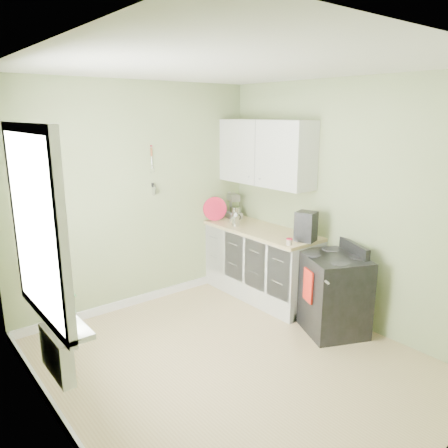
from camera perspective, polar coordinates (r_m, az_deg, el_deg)
floor at (r=4.41m, az=1.18°, el=-17.76°), size 3.20×3.60×0.02m
ceiling at (r=3.76m, az=1.40°, el=20.11°), size 3.20×3.60×0.02m
wall_back at (r=5.35m, az=-11.26°, el=3.46°), size 3.20×0.02×2.70m
wall_left at (r=3.13m, az=-22.09°, el=-5.03°), size 0.02×3.60×2.70m
wall_right at (r=5.02m, az=15.55°, el=2.52°), size 0.02×3.60×2.70m
base_cabinets at (r=5.68m, az=4.87°, el=-5.26°), size 0.60×1.60×0.87m
countertop at (r=5.53m, az=4.89°, el=-0.84°), size 0.64×1.60×0.04m
upper_cabinets at (r=5.53m, az=5.42°, el=9.26°), size 0.35×1.40×0.80m
window at (r=3.36m, az=-23.46°, el=-0.32°), size 0.06×1.14×1.44m
window_sill at (r=3.59m, az=-21.26°, el=-10.52°), size 0.18×1.14×0.04m
radiator at (r=3.69m, az=-21.00°, el=-15.57°), size 0.12×0.50×0.35m
wall_utensils at (r=5.38m, az=-9.32°, el=5.93°), size 0.02×0.14×0.58m
stove at (r=4.94m, az=14.03°, el=-8.71°), size 0.87×0.88×0.97m
stand_mixer at (r=6.11m, az=1.06°, el=2.36°), size 0.25×0.33×0.37m
kettle at (r=5.63m, az=1.51°, el=0.62°), size 0.18×0.10×0.18m
coffee_maker at (r=5.04m, az=10.63°, el=-0.40°), size 0.25×0.26×0.34m
red_tray at (r=5.90m, az=-1.20°, el=2.00°), size 0.32×0.18×0.32m
jar at (r=4.88m, az=8.52°, el=-2.29°), size 0.07×0.07×0.08m
plant_a at (r=3.26m, az=-19.69°, el=-9.64°), size 0.18×0.20×0.31m
plant_b at (r=3.51m, az=-21.17°, el=-8.39°), size 0.18×0.19×0.27m
plant_c at (r=3.70m, az=-22.20°, el=-7.22°), size 0.20×0.20×0.28m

